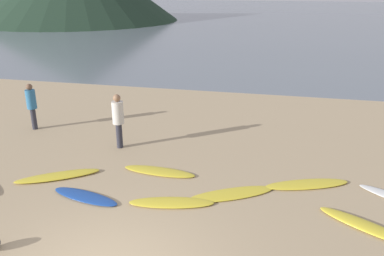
{
  "coord_description": "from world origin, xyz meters",
  "views": [
    {
      "loc": [
        2.91,
        -5.23,
        5.12
      ],
      "look_at": [
        0.22,
        6.58,
        0.6
      ],
      "focal_mm": 36.79,
      "sensor_mm": 36.0,
      "label": 1
    }
  ],
  "objects": [
    {
      "name": "surfboard_8",
      "position": [
        5.05,
        2.81,
        0.05
      ],
      "size": [
        2.14,
        1.57,
        0.1
      ],
      "primitive_type": "ellipsoid",
      "rotation": [
        0.0,
        0.0,
        -0.55
      ],
      "color": "yellow",
      "rests_on": "ground"
    },
    {
      "name": "ground_plane",
      "position": [
        0.0,
        10.0,
        -0.1
      ],
      "size": [
        120.0,
        120.0,
        0.2
      ],
      "primitive_type": "cube",
      "color": "tan",
      "rests_on": "ground"
    },
    {
      "name": "surfboard_6",
      "position": [
        1.93,
        3.59,
        0.03
      ],
      "size": [
        2.31,
        1.63,
        0.06
      ],
      "primitive_type": "ellipsoid",
      "rotation": [
        0.0,
        0.0,
        0.5
      ],
      "color": "yellow",
      "rests_on": "ground"
    },
    {
      "name": "surfboard_5",
      "position": [
        0.56,
        2.83,
        0.04
      ],
      "size": [
        2.16,
        0.97,
        0.08
      ],
      "primitive_type": "ellipsoid",
      "rotation": [
        0.0,
        0.0,
        0.21
      ],
      "color": "yellow",
      "rests_on": "ground"
    },
    {
      "name": "surfboard_7",
      "position": [
        3.84,
        4.54,
        0.04
      ],
      "size": [
        2.36,
        1.34,
        0.08
      ],
      "primitive_type": "ellipsoid",
      "rotation": [
        0.0,
        0.0,
        0.37
      ],
      "color": "yellow",
      "rests_on": "ground"
    },
    {
      "name": "ocean_water",
      "position": [
        0.0,
        63.46,
        0.0
      ],
      "size": [
        140.0,
        100.0,
        0.01
      ],
      "primitive_type": "cube",
      "color": "slate",
      "rests_on": "ground"
    },
    {
      "name": "surfboard_4",
      "position": [
        -0.24,
        4.39,
        0.04
      ],
      "size": [
        2.16,
        0.67,
        0.08
      ],
      "primitive_type": "ellipsoid",
      "rotation": [
        0.0,
        0.0,
        -0.07
      ],
      "color": "yellow",
      "rests_on": "ground"
    },
    {
      "name": "person_2",
      "position": [
        -2.04,
        5.85,
        1.06
      ],
      "size": [
        0.36,
        0.36,
        1.8
      ],
      "rotation": [
        0.0,
        0.0,
        5.07
      ],
      "color": "#2D2D38",
      "rests_on": "ground"
    },
    {
      "name": "surfboard_2",
      "position": [
        -2.9,
        3.47,
        0.05
      ],
      "size": [
        2.2,
        1.64,
        0.1
      ],
      "primitive_type": "ellipsoid",
      "rotation": [
        0.0,
        0.0,
        0.56
      ],
      "color": "yellow",
      "rests_on": "ground"
    },
    {
      "name": "surfboard_3",
      "position": [
        -1.65,
        2.63,
        0.04
      ],
      "size": [
        1.99,
        0.91,
        0.07
      ],
      "primitive_type": "ellipsoid",
      "rotation": [
        0.0,
        0.0,
        -0.22
      ],
      "color": "#1E479E",
      "rests_on": "ground"
    },
    {
      "name": "person_1",
      "position": [
        -5.78,
        6.77,
        1.01
      ],
      "size": [
        0.35,
        0.35,
        1.71
      ],
      "rotation": [
        0.0,
        0.0,
        5.33
      ],
      "color": "#2D2D38",
      "rests_on": "ground"
    }
  ]
}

